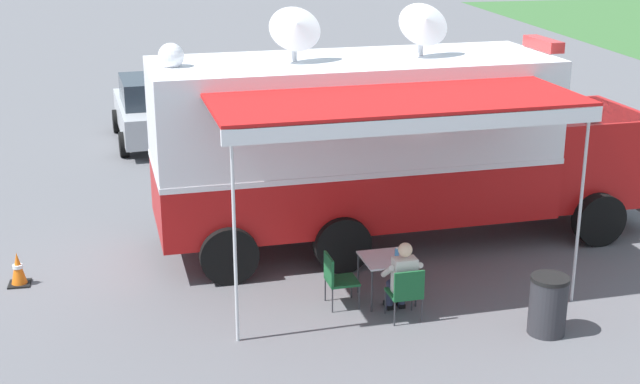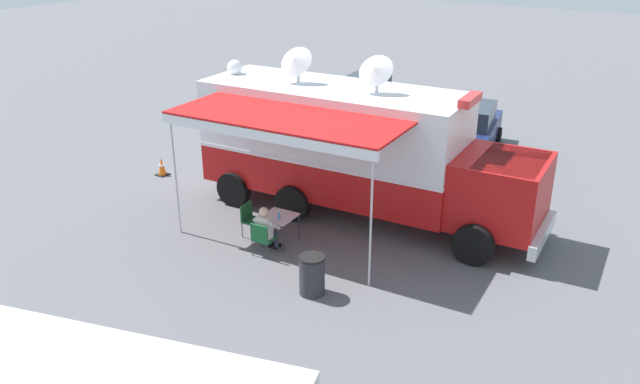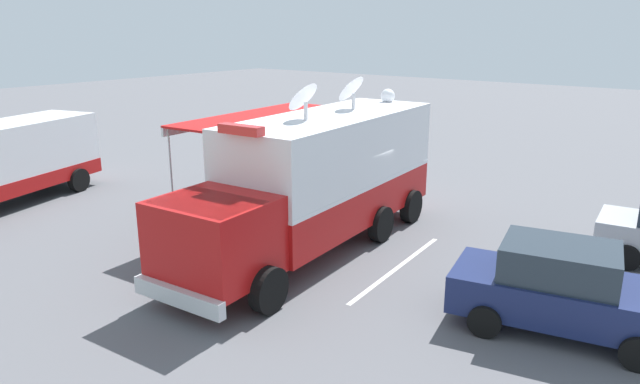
% 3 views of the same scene
% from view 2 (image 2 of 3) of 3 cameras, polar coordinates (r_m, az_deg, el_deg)
% --- Properties ---
extents(ground_plane, '(100.00, 100.00, 0.00)m').
position_cam_2_polar(ground_plane, '(18.23, 1.10, -1.35)').
color(ground_plane, '#5B5B60').
extents(lot_stripe, '(0.47, 4.80, 0.01)m').
position_cam_2_polar(lot_stripe, '(19.95, 6.70, 0.71)').
color(lot_stripe, silver).
rests_on(lot_stripe, ground).
extents(command_truck, '(5.41, 9.64, 4.53)m').
position_cam_2_polar(command_truck, '(17.17, 3.30, 4.04)').
color(command_truck, '#B71414').
rests_on(command_truck, ground).
extents(folding_table, '(0.86, 0.86, 0.73)m').
position_cam_2_polar(folding_table, '(16.03, -3.73, -2.33)').
color(folding_table, silver).
rests_on(folding_table, ground).
extents(water_bottle, '(0.07, 0.07, 0.22)m').
position_cam_2_polar(water_bottle, '(15.80, -3.68, -2.07)').
color(water_bottle, '#4C99D8').
rests_on(water_bottle, folding_table).
extents(folding_chair_at_table, '(0.51, 0.51, 0.87)m').
position_cam_2_polar(folding_chair_at_table, '(15.48, -5.20, -4.00)').
color(folding_chair_at_table, '#19562D').
rests_on(folding_chair_at_table, ground).
extents(folding_chair_beside_table, '(0.51, 0.51, 0.87)m').
position_cam_2_polar(folding_chair_beside_table, '(16.52, -6.25, -2.23)').
color(folding_chair_beside_table, '#19562D').
rests_on(folding_chair_beside_table, ground).
extents(seated_responder, '(0.68, 0.58, 1.25)m').
position_cam_2_polar(seated_responder, '(15.56, -4.83, -3.27)').
color(seated_responder, silver).
rests_on(seated_responder, ground).
extents(trash_bin, '(0.57, 0.57, 0.91)m').
position_cam_2_polar(trash_bin, '(13.94, -0.72, -7.42)').
color(trash_bin, '#2D2D33').
rests_on(trash_bin, ground).
extents(traffic_cone, '(0.36, 0.36, 0.58)m').
position_cam_2_polar(traffic_cone, '(21.07, -13.97, 2.20)').
color(traffic_cone, black).
rests_on(traffic_cone, ground).
extents(car_behind_truck, '(4.36, 2.34, 1.76)m').
position_cam_2_polar(car_behind_truck, '(26.35, 3.99, 8.35)').
color(car_behind_truck, '#B2B5BA').
rests_on(car_behind_truck, ground).
extents(car_far_corner, '(4.47, 2.62, 1.76)m').
position_cam_2_polar(car_far_corner, '(22.90, 13.10, 5.54)').
color(car_far_corner, navy).
rests_on(car_far_corner, ground).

